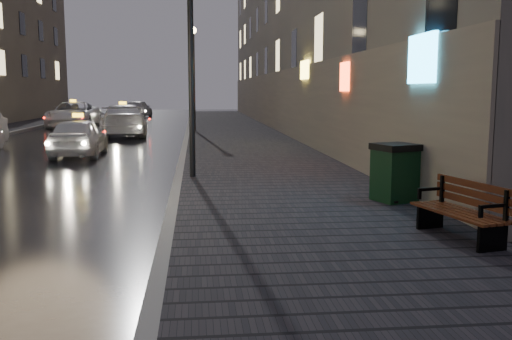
{
  "coord_description": "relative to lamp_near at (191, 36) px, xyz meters",
  "views": [
    {
      "loc": [
        1.96,
        -7.77,
        2.22
      ],
      "look_at": [
        2.97,
        1.98,
        0.85
      ],
      "focal_mm": 40.0,
      "sensor_mm": 36.0,
      "label": 1
    }
  ],
  "objects": [
    {
      "name": "building_near",
      "position": [
        5.25,
        19.0,
        3.01
      ],
      "size": [
        1.8,
        50.0,
        13.0
      ],
      "primitive_type": "cube",
      "color": "#605B54",
      "rests_on": "ground"
    },
    {
      "name": "ground",
      "position": [
        -1.85,
        -6.0,
        -3.49
      ],
      "size": [
        120.0,
        120.0,
        0.0
      ],
      "primitive_type": "plane",
      "color": "black",
      "rests_on": "ground"
    },
    {
      "name": "lamp_far",
      "position": [
        0.0,
        16.0,
        0.0
      ],
      "size": [
        0.36,
        0.36,
        5.28
      ],
      "color": "black",
      "rests_on": "sidewalk"
    },
    {
      "name": "taxi_far",
      "position": [
        -7.36,
        22.13,
        -2.72
      ],
      "size": [
        2.61,
        5.57,
        1.54
      ],
      "primitive_type": "imported",
      "rotation": [
        0.0,
        0.0,
        -0.01
      ],
      "color": "silver",
      "rests_on": "ground"
    },
    {
      "name": "bench",
      "position": [
        3.81,
        -6.29,
        -2.93
      ],
      "size": [
        0.88,
        1.68,
        0.82
      ],
      "rotation": [
        0.0,
        0.0,
        0.22
      ],
      "color": "black",
      "rests_on": "sidewalk"
    },
    {
      "name": "curb_far",
      "position": [
        -9.25,
        15.0,
        -3.41
      ],
      "size": [
        0.2,
        58.0,
        0.15
      ],
      "primitive_type": "cube",
      "color": "slate",
      "rests_on": "ground"
    },
    {
      "name": "car_far",
      "position": [
        -4.65,
        34.06,
        -2.77
      ],
      "size": [
        2.24,
        4.43,
        1.45
      ],
      "primitive_type": "imported",
      "rotation": [
        0.0,
        0.0,
        3.01
      ],
      "color": "#9F9EA6",
      "rests_on": "ground"
    },
    {
      "name": "trash_bin",
      "position": [
        3.8,
        -3.51,
        -2.79
      ],
      "size": [
        0.9,
        0.9,
        1.08
      ],
      "rotation": [
        0.0,
        0.0,
        0.32
      ],
      "color": "black",
      "rests_on": "sidewalk"
    },
    {
      "name": "taxi_mid",
      "position": [
        -3.45,
        14.67,
        -2.71
      ],
      "size": [
        2.84,
        5.57,
        1.55
      ],
      "primitive_type": "imported",
      "rotation": [
        0.0,
        0.0,
        3.27
      ],
      "color": "silver",
      "rests_on": "ground"
    },
    {
      "name": "lamp_near",
      "position": [
        0.0,
        0.0,
        0.0
      ],
      "size": [
        0.36,
        0.36,
        5.28
      ],
      "color": "black",
      "rests_on": "sidewalk"
    },
    {
      "name": "curb",
      "position": [
        -0.35,
        15.0,
        -3.41
      ],
      "size": [
        0.2,
        58.0,
        0.15
      ],
      "primitive_type": "cube",
      "color": "slate",
      "rests_on": "ground"
    },
    {
      "name": "sidewalk",
      "position": [
        2.05,
        15.0,
        -3.41
      ],
      "size": [
        4.6,
        58.0,
        0.15
      ],
      "primitive_type": "cube",
      "color": "black",
      "rests_on": "ground"
    },
    {
      "name": "taxi_near",
      "position": [
        -3.86,
        5.98,
        -2.83
      ],
      "size": [
        1.64,
        3.92,
        1.33
      ],
      "primitive_type": "imported",
      "rotation": [
        0.0,
        0.0,
        3.16
      ],
      "color": "silver",
      "rests_on": "ground"
    }
  ]
}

